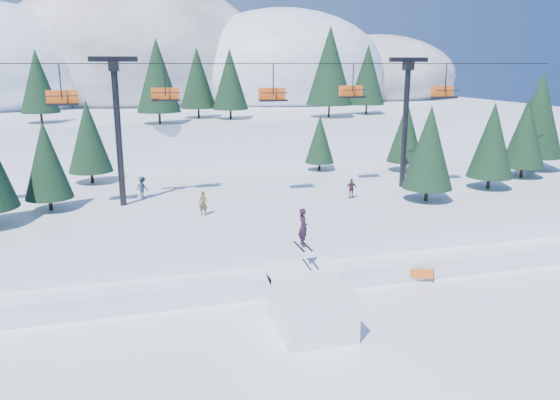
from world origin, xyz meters
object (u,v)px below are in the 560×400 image
object	(u,v)px
chairlift	(257,106)
banner_far	(435,258)
banner_near	(409,274)
jump_kicker	(310,303)

from	to	relation	value
chairlift	banner_far	bearing A→B (deg)	-52.49
banner_near	jump_kicker	bearing A→B (deg)	-153.31
banner_near	banner_far	distance (m)	3.36
banner_near	banner_far	world-z (taller)	same
jump_kicker	chairlift	bearing A→B (deg)	84.76
jump_kicker	chairlift	size ratio (longest dim) A/B	0.12
jump_kicker	banner_near	distance (m)	8.20
jump_kicker	chairlift	distance (m)	18.59
jump_kicker	banner_near	xyz separation A→B (m)	(7.30, 3.67, -0.71)
jump_kicker	banner_near	size ratio (longest dim) A/B	2.04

